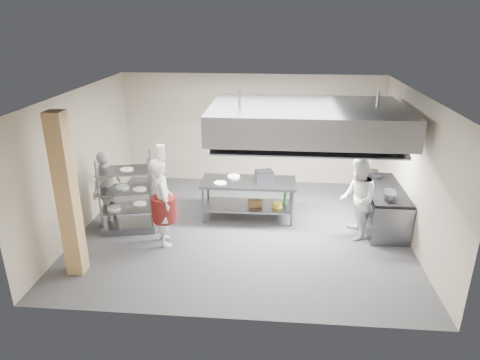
# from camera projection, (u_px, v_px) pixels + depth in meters

# --- Properties ---
(floor) EXTENTS (7.00, 7.00, 0.00)m
(floor) POSITION_uv_depth(u_px,v_px,m) (243.00, 229.00, 9.47)
(floor) COLOR #2F2F31
(floor) RESTS_ON ground
(ceiling) EXTENTS (7.00, 7.00, 0.00)m
(ceiling) POSITION_uv_depth(u_px,v_px,m) (243.00, 93.00, 8.39)
(ceiling) COLOR silver
(ceiling) RESTS_ON wall_back
(wall_back) EXTENTS (7.00, 0.00, 7.00)m
(wall_back) POSITION_uv_depth(u_px,v_px,m) (251.00, 130.00, 11.72)
(wall_back) COLOR #B1A38D
(wall_back) RESTS_ON ground
(wall_left) EXTENTS (0.00, 6.00, 6.00)m
(wall_left) POSITION_uv_depth(u_px,v_px,m) (81.00, 161.00, 9.21)
(wall_left) COLOR #B1A38D
(wall_left) RESTS_ON ground
(wall_right) EXTENTS (0.00, 6.00, 6.00)m
(wall_right) POSITION_uv_depth(u_px,v_px,m) (415.00, 170.00, 8.65)
(wall_right) COLOR #B1A38D
(wall_right) RESTS_ON ground
(column) EXTENTS (0.30, 0.30, 3.00)m
(column) POSITION_uv_depth(u_px,v_px,m) (67.00, 197.00, 7.40)
(column) COLOR tan
(column) RESTS_ON floor
(exhaust_hood) EXTENTS (4.00, 2.50, 0.60)m
(exhaust_hood) POSITION_uv_depth(u_px,v_px,m) (307.00, 120.00, 8.87)
(exhaust_hood) COLOR slate
(exhaust_hood) RESTS_ON ceiling
(hood_strip_a) EXTENTS (1.60, 0.12, 0.04)m
(hood_strip_a) POSITION_uv_depth(u_px,v_px,m) (263.00, 134.00, 9.06)
(hood_strip_a) COLOR white
(hood_strip_a) RESTS_ON exhaust_hood
(hood_strip_b) EXTENTS (1.60, 0.12, 0.04)m
(hood_strip_b) POSITION_uv_depth(u_px,v_px,m) (349.00, 136.00, 8.92)
(hood_strip_b) COLOR white
(hood_strip_b) RESTS_ON exhaust_hood
(wall_shelf) EXTENTS (1.50, 0.28, 0.04)m
(wall_shelf) POSITION_uv_depth(u_px,v_px,m) (318.00, 132.00, 11.43)
(wall_shelf) COLOR slate
(wall_shelf) RESTS_ON wall_back
(island) EXTENTS (2.15, 0.91, 0.91)m
(island) POSITION_uv_depth(u_px,v_px,m) (248.00, 199.00, 9.87)
(island) COLOR gray
(island) RESTS_ON floor
(island_worktop) EXTENTS (2.15, 0.91, 0.06)m
(island_worktop) POSITION_uv_depth(u_px,v_px,m) (248.00, 182.00, 9.72)
(island_worktop) COLOR slate
(island_worktop) RESTS_ON island
(island_undershelf) EXTENTS (1.98, 0.82, 0.04)m
(island_undershelf) POSITION_uv_depth(u_px,v_px,m) (248.00, 206.00, 9.93)
(island_undershelf) COLOR slate
(island_undershelf) RESTS_ON island
(pass_rack) EXTENTS (1.26, 0.89, 1.71)m
(pass_rack) POSITION_uv_depth(u_px,v_px,m) (127.00, 193.00, 9.19)
(pass_rack) COLOR slate
(pass_rack) RESTS_ON floor
(cooking_range) EXTENTS (0.80, 2.00, 0.84)m
(cooking_range) POSITION_uv_depth(u_px,v_px,m) (382.00, 208.00, 9.54)
(cooking_range) COLOR gray
(cooking_range) RESTS_ON floor
(range_top) EXTENTS (0.78, 1.96, 0.06)m
(range_top) POSITION_uv_depth(u_px,v_px,m) (384.00, 189.00, 9.38)
(range_top) COLOR black
(range_top) RESTS_ON cooking_range
(chef_head) EXTENTS (0.68, 0.80, 1.85)m
(chef_head) POSITION_uv_depth(u_px,v_px,m) (162.00, 202.00, 8.59)
(chef_head) COLOR white
(chef_head) RESTS_ON floor
(chef_line) EXTENTS (0.67, 0.86, 1.75)m
(chef_line) POSITION_uv_depth(u_px,v_px,m) (357.00, 199.00, 8.87)
(chef_line) COLOR silver
(chef_line) RESTS_ON floor
(chef_plating) EXTENTS (0.60, 1.07, 1.72)m
(chef_plating) POSITION_uv_depth(u_px,v_px,m) (107.00, 188.00, 9.43)
(chef_plating) COLOR silver
(chef_plating) RESTS_ON floor
(griddle) EXTENTS (0.48, 0.41, 0.20)m
(griddle) POSITION_uv_depth(u_px,v_px,m) (264.00, 176.00, 9.76)
(griddle) COLOR slate
(griddle) RESTS_ON island_worktop
(wicker_basket) EXTENTS (0.34, 0.27, 0.13)m
(wicker_basket) POSITION_uv_depth(u_px,v_px,m) (255.00, 203.00, 9.85)
(wicker_basket) COLOR olive
(wicker_basket) RESTS_ON island_undershelf
(stockpot) EXTENTS (0.23, 0.23, 0.16)m
(stockpot) POSITION_uv_depth(u_px,v_px,m) (389.00, 193.00, 8.86)
(stockpot) COLOR gray
(stockpot) RESTS_ON range_top
(plate_stack) EXTENTS (0.28, 0.28, 0.05)m
(plate_stack) POSITION_uv_depth(u_px,v_px,m) (128.00, 206.00, 9.30)
(plate_stack) COLOR white
(plate_stack) RESTS_ON pass_rack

